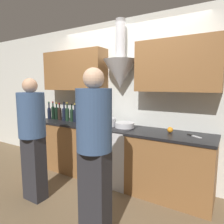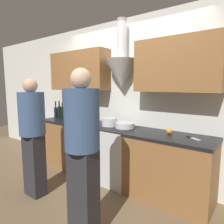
{
  "view_description": "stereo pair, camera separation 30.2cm",
  "coord_description": "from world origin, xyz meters",
  "px_view_note": "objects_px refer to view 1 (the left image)",
  "views": [
    {
      "loc": [
        1.56,
        -2.33,
        1.54
      ],
      "look_at": [
        0.0,
        0.24,
        1.14
      ],
      "focal_mm": 32.0,
      "sensor_mm": 36.0,
      "label": 1
    },
    {
      "loc": [
        1.81,
        -2.16,
        1.54
      ],
      "look_at": [
        0.0,
        0.24,
        1.14
      ],
      "focal_mm": 32.0,
      "sensor_mm": 36.0,
      "label": 2
    }
  ],
  "objects_px": {
    "stove_range": "(115,154)",
    "wine_bottle_4": "(64,113)",
    "person_foreground_right": "(94,149)",
    "person_foreground_left": "(33,134)",
    "wine_bottle_3": "(60,113)",
    "wine_bottle_0": "(49,112)",
    "wine_bottle_5": "(67,113)",
    "wine_bottle_6": "(72,114)",
    "orange_fruit": "(170,130)",
    "wine_bottle_1": "(53,112)",
    "wine_bottle_7": "(75,115)",
    "wine_bottle_2": "(57,112)",
    "stock_pot": "(108,122)",
    "mixing_bowl": "(125,125)"
  },
  "relations": [
    {
      "from": "wine_bottle_5",
      "to": "wine_bottle_7",
      "type": "relative_size",
      "value": 1.05
    },
    {
      "from": "stove_range",
      "to": "mixing_bowl",
      "type": "xyz_separation_m",
      "value": [
        0.14,
        0.04,
        0.48
      ]
    },
    {
      "from": "wine_bottle_6",
      "to": "orange_fruit",
      "type": "distance_m",
      "value": 1.77
    },
    {
      "from": "wine_bottle_7",
      "to": "wine_bottle_6",
      "type": "bearing_deg",
      "value": 174.61
    },
    {
      "from": "stove_range",
      "to": "person_foreground_right",
      "type": "height_order",
      "value": "person_foreground_right"
    },
    {
      "from": "wine_bottle_3",
      "to": "wine_bottle_1",
      "type": "bearing_deg",
      "value": 172.64
    },
    {
      "from": "wine_bottle_0",
      "to": "wine_bottle_5",
      "type": "bearing_deg",
      "value": -0.53
    },
    {
      "from": "wine_bottle_2",
      "to": "stock_pot",
      "type": "relative_size",
      "value": 1.3
    },
    {
      "from": "wine_bottle_6",
      "to": "wine_bottle_3",
      "type": "bearing_deg",
      "value": -177.83
    },
    {
      "from": "wine_bottle_1",
      "to": "wine_bottle_3",
      "type": "height_order",
      "value": "wine_bottle_1"
    },
    {
      "from": "wine_bottle_1",
      "to": "stock_pot",
      "type": "height_order",
      "value": "wine_bottle_1"
    },
    {
      "from": "person_foreground_right",
      "to": "wine_bottle_1",
      "type": "bearing_deg",
      "value": 147.19
    },
    {
      "from": "wine_bottle_5",
      "to": "wine_bottle_6",
      "type": "relative_size",
      "value": 1.07
    },
    {
      "from": "wine_bottle_1",
      "to": "person_foreground_left",
      "type": "relative_size",
      "value": 0.21
    },
    {
      "from": "wine_bottle_3",
      "to": "person_foreground_left",
      "type": "height_order",
      "value": "person_foreground_left"
    },
    {
      "from": "wine_bottle_3",
      "to": "wine_bottle_6",
      "type": "distance_m",
      "value": 0.3
    },
    {
      "from": "stock_pot",
      "to": "stove_range",
      "type": "bearing_deg",
      "value": -7.54
    },
    {
      "from": "stove_range",
      "to": "wine_bottle_4",
      "type": "xyz_separation_m",
      "value": [
        -1.12,
        0.02,
        0.58
      ]
    },
    {
      "from": "wine_bottle_5",
      "to": "mixing_bowl",
      "type": "xyz_separation_m",
      "value": [
        1.17,
        0.04,
        -0.1
      ]
    },
    {
      "from": "person_foreground_right",
      "to": "person_foreground_left",
      "type": "bearing_deg",
      "value": 171.66
    },
    {
      "from": "wine_bottle_4",
      "to": "person_foreground_right",
      "type": "relative_size",
      "value": 0.21
    },
    {
      "from": "mixing_bowl",
      "to": "person_foreground_right",
      "type": "relative_size",
      "value": 0.18
    },
    {
      "from": "person_foreground_left",
      "to": "wine_bottle_7",
      "type": "bearing_deg",
      "value": 100.01
    },
    {
      "from": "wine_bottle_0",
      "to": "wine_bottle_7",
      "type": "distance_m",
      "value": 0.67
    },
    {
      "from": "stock_pot",
      "to": "person_foreground_left",
      "type": "relative_size",
      "value": 0.15
    },
    {
      "from": "wine_bottle_3",
      "to": "wine_bottle_7",
      "type": "height_order",
      "value": "wine_bottle_7"
    },
    {
      "from": "wine_bottle_0",
      "to": "wine_bottle_1",
      "type": "distance_m",
      "value": 0.1
    },
    {
      "from": "wine_bottle_0",
      "to": "wine_bottle_7",
      "type": "bearing_deg",
      "value": -0.57
    },
    {
      "from": "wine_bottle_1",
      "to": "wine_bottle_4",
      "type": "xyz_separation_m",
      "value": [
        0.3,
        -0.01,
        -0.0
      ]
    },
    {
      "from": "orange_fruit",
      "to": "wine_bottle_4",
      "type": "bearing_deg",
      "value": -178.75
    },
    {
      "from": "wine_bottle_1",
      "to": "wine_bottle_2",
      "type": "bearing_deg",
      "value": -2.13
    },
    {
      "from": "wine_bottle_5",
      "to": "person_foreground_right",
      "type": "bearing_deg",
      "value": -38.68
    },
    {
      "from": "wine_bottle_2",
      "to": "orange_fruit",
      "type": "relative_size",
      "value": 4.13
    },
    {
      "from": "wine_bottle_0",
      "to": "orange_fruit",
      "type": "height_order",
      "value": "wine_bottle_0"
    },
    {
      "from": "stove_range",
      "to": "wine_bottle_4",
      "type": "distance_m",
      "value": 1.26
    },
    {
      "from": "wine_bottle_4",
      "to": "stock_pot",
      "type": "height_order",
      "value": "wine_bottle_4"
    },
    {
      "from": "mixing_bowl",
      "to": "person_foreground_left",
      "type": "height_order",
      "value": "person_foreground_left"
    },
    {
      "from": "wine_bottle_4",
      "to": "person_foreground_right",
      "type": "height_order",
      "value": "person_foreground_right"
    },
    {
      "from": "wine_bottle_1",
      "to": "wine_bottle_2",
      "type": "height_order",
      "value": "wine_bottle_1"
    },
    {
      "from": "stove_range",
      "to": "wine_bottle_1",
      "type": "xyz_separation_m",
      "value": [
        -1.42,
        0.03,
        0.58
      ]
    },
    {
      "from": "wine_bottle_2",
      "to": "person_foreground_right",
      "type": "bearing_deg",
      "value": -34.19
    },
    {
      "from": "stove_range",
      "to": "wine_bottle_0",
      "type": "xyz_separation_m",
      "value": [
        -1.52,
        0.01,
        0.57
      ]
    },
    {
      "from": "wine_bottle_3",
      "to": "wine_bottle_7",
      "type": "distance_m",
      "value": 0.38
    },
    {
      "from": "wine_bottle_0",
      "to": "stock_pot",
      "type": "height_order",
      "value": "wine_bottle_0"
    },
    {
      "from": "wine_bottle_0",
      "to": "person_foreground_right",
      "type": "xyz_separation_m",
      "value": [
        1.98,
        -1.2,
        -0.07
      ]
    },
    {
      "from": "wine_bottle_0",
      "to": "person_foreground_left",
      "type": "height_order",
      "value": "person_foreground_left"
    },
    {
      "from": "wine_bottle_2",
      "to": "wine_bottle_1",
      "type": "bearing_deg",
      "value": 177.87
    },
    {
      "from": "wine_bottle_0",
      "to": "wine_bottle_5",
      "type": "xyz_separation_m",
      "value": [
        0.49,
        -0.0,
        0.01
      ]
    },
    {
      "from": "person_foreground_left",
      "to": "person_foreground_right",
      "type": "height_order",
      "value": "person_foreground_right"
    },
    {
      "from": "mixing_bowl",
      "to": "wine_bottle_2",
      "type": "bearing_deg",
      "value": -179.28
    }
  ]
}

